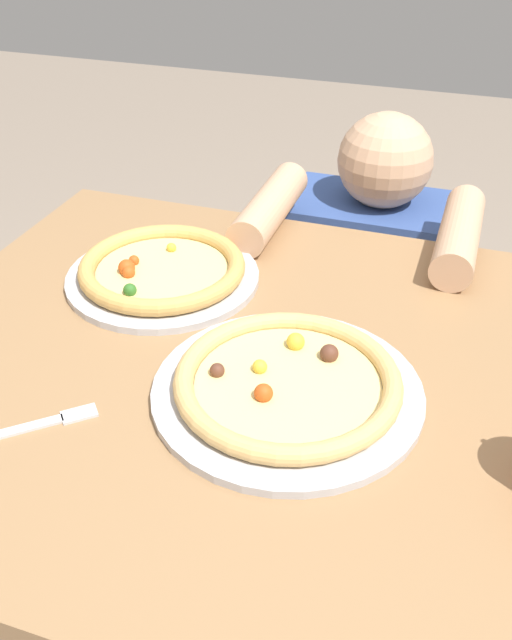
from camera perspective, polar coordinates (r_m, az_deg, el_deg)
dining_table at (r=1.05m, az=1.57°, el=-8.96°), size 1.12×0.89×0.75m
pizza_near at (r=0.92m, az=2.55°, el=-5.22°), size 0.35×0.35×0.04m
pizza_far at (r=1.16m, az=-7.57°, el=3.94°), size 0.31×0.31×0.04m
fork at (r=0.92m, az=-18.20°, el=-8.29°), size 0.16×0.15×0.00m
diner_seated at (r=1.67m, az=8.92°, el=-0.42°), size 0.41×0.52×0.91m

